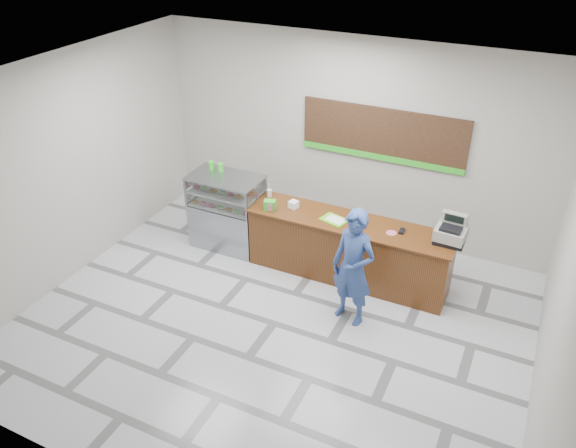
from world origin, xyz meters
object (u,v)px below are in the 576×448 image
at_px(display_case, 227,211).
at_px(cash_register, 451,232).
at_px(serving_tray, 334,220).
at_px(customer, 353,268).
at_px(sales_counter, 348,250).

bearing_deg(display_case, cash_register, 1.78).
bearing_deg(serving_tray, display_case, -166.48).
relative_size(cash_register, customer, 0.26).
bearing_deg(cash_register, customer, -132.29).
bearing_deg(serving_tray, cash_register, 21.53).
bearing_deg(customer, cash_register, 58.27).
xyz_separation_m(sales_counter, display_case, (-2.22, -0.00, 0.16)).
bearing_deg(cash_register, sales_counter, -172.05).
distance_m(serving_tray, customer, 1.10).
distance_m(sales_counter, cash_register, 1.64).
bearing_deg(display_case, customer, -19.88).
height_order(serving_tray, customer, customer).
bearing_deg(customer, display_case, 174.25).
distance_m(sales_counter, serving_tray, 0.58).
bearing_deg(display_case, serving_tray, -1.97).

